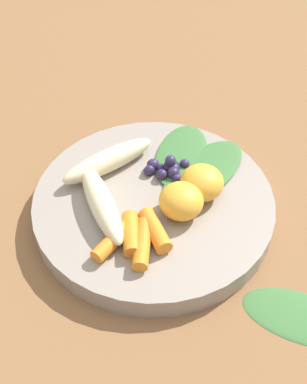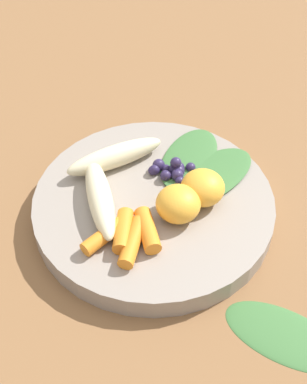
{
  "view_description": "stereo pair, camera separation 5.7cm",
  "coord_description": "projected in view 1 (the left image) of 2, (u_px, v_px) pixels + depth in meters",
  "views": [
    {
      "loc": [
        0.37,
        -0.13,
        0.45
      ],
      "look_at": [
        0.0,
        0.0,
        0.04
      ],
      "focal_mm": 48.44,
      "sensor_mm": 36.0,
      "label": 1
    },
    {
      "loc": [
        0.38,
        -0.08,
        0.45
      ],
      "look_at": [
        0.0,
        0.0,
        0.04
      ],
      "focal_mm": 48.44,
      "sensor_mm": 36.0,
      "label": 2
    }
  ],
  "objects": [
    {
      "name": "banana_peeled_right",
      "position": [
        108.0,
        160.0,
        0.6
      ],
      "size": [
        0.06,
        0.12,
        0.03
      ],
      "primitive_type": "ellipsoid",
      "rotation": [
        0.0,
        0.0,
        4.99
      ],
      "color": "beige",
      "rests_on": "bowl"
    },
    {
      "name": "bowl",
      "position": [
        154.0,
        206.0,
        0.58
      ],
      "size": [
        0.27,
        0.27,
        0.03
      ],
      "primitive_type": "cylinder",
      "color": "gray",
      "rests_on": "ground_plane"
    },
    {
      "name": "kale_leaf_stray",
      "position": [
        303.0,
        316.0,
        0.5
      ],
      "size": [
        0.12,
        0.13,
        0.01
      ],
      "primitive_type": "ellipsoid",
      "rotation": [
        0.0,
        0.0,
        0.87
      ],
      "color": "#3D7038",
      "rests_on": "ground_plane"
    },
    {
      "name": "carrot_front",
      "position": [
        113.0,
        241.0,
        0.52
      ],
      "size": [
        0.04,
        0.05,
        0.02
      ],
      "primitive_type": "cylinder",
      "rotation": [
        0.0,
        1.57,
        5.3
      ],
      "color": "orange",
      "rests_on": "bowl"
    },
    {
      "name": "kale_leaf_right",
      "position": [
        181.0,
        155.0,
        0.62
      ],
      "size": [
        0.13,
        0.11,
        0.01
      ],
      "primitive_type": "ellipsoid",
      "rotation": [
        0.0,
        0.0,
        8.81
      ],
      "color": "#3D7038",
      "rests_on": "bowl"
    },
    {
      "name": "banana_peeled_left",
      "position": [
        102.0,
        204.0,
        0.55
      ],
      "size": [
        0.12,
        0.03,
        0.03
      ],
      "primitive_type": "ellipsoid",
      "rotation": [
        0.0,
        0.0,
        6.31
      ],
      "color": "beige",
      "rests_on": "bowl"
    },
    {
      "name": "blueberry_pile",
      "position": [
        167.0,
        168.0,
        0.6
      ],
      "size": [
        0.04,
        0.06,
        0.02
      ],
      "color": "#2D234C",
      "rests_on": "bowl"
    },
    {
      "name": "carrot_rear",
      "position": [
        155.0,
        230.0,
        0.53
      ],
      "size": [
        0.05,
        0.02,
        0.02
      ],
      "primitive_type": "cylinder",
      "rotation": [
        0.0,
        1.57,
        6.32
      ],
      "color": "orange",
      "rests_on": "bowl"
    },
    {
      "name": "coconut_shred_patch",
      "position": [
        192.0,
        164.0,
        0.61
      ],
      "size": [
        0.05,
        0.05,
        0.0
      ],
      "primitive_type": "cylinder",
      "color": "white",
      "rests_on": "bowl"
    },
    {
      "name": "orange_segment_far",
      "position": [
        181.0,
        201.0,
        0.55
      ],
      "size": [
        0.05,
        0.05,
        0.04
      ],
      "primitive_type": "ellipsoid",
      "color": "#F4A833",
      "rests_on": "bowl"
    },
    {
      "name": "orange_segment_near",
      "position": [
        202.0,
        183.0,
        0.57
      ],
      "size": [
        0.05,
        0.05,
        0.04
      ],
      "primitive_type": "ellipsoid",
      "color": "#F4A833",
      "rests_on": "bowl"
    },
    {
      "name": "carrot_mid_right",
      "position": [
        143.0,
        244.0,
        0.52
      ],
      "size": [
        0.06,
        0.04,
        0.02
      ],
      "primitive_type": "cylinder",
      "rotation": [
        0.0,
        1.57,
        5.85
      ],
      "color": "orange",
      "rests_on": "bowl"
    },
    {
      "name": "kale_leaf_left",
      "position": [
        204.0,
        171.0,
        0.6
      ],
      "size": [
        0.12,
        0.14,
        0.01
      ],
      "primitive_type": "ellipsoid",
      "rotation": [
        0.0,
        0.0,
        8.38
      ],
      "color": "#3D7038",
      "rests_on": "bowl"
    },
    {
      "name": "ground_plane",
      "position": [
        154.0,
        214.0,
        0.59
      ],
      "size": [
        2.4,
        2.4,
        0.0
      ],
      "primitive_type": "plane",
      "color": "brown"
    },
    {
      "name": "carrot_mid_left",
      "position": [
        131.0,
        234.0,
        0.53
      ],
      "size": [
        0.05,
        0.03,
        0.02
      ],
      "primitive_type": "cylinder",
      "rotation": [
        0.0,
        1.57,
        6.01
      ],
      "color": "orange",
      "rests_on": "bowl"
    }
  ]
}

